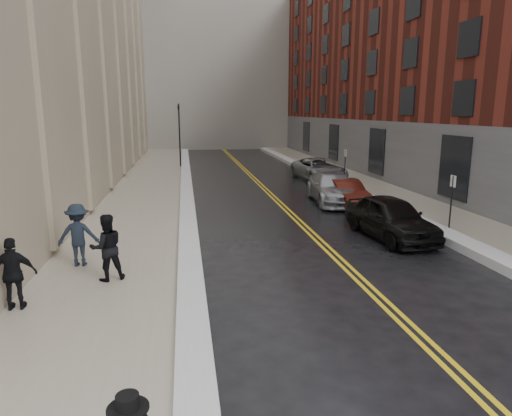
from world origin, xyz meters
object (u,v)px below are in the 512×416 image
object	(u,v)px
car_maroon	(346,193)
car_silver_near	(333,188)
pedestrian_a	(107,247)
pedestrian_b	(78,235)
pedestrian_c	(14,274)
car_silver_far	(319,169)
car_black	(391,218)

from	to	relation	value
car_maroon	car_silver_near	xyz separation A→B (m)	(-0.41, 0.84, 0.11)
pedestrian_a	pedestrian_b	bearing A→B (deg)	-73.13
pedestrian_c	car_maroon	bearing A→B (deg)	-141.88
car_silver_far	car_black	bearing A→B (deg)	-103.16
car_black	car_silver_far	size ratio (longest dim) A/B	0.86
car_maroon	pedestrian_c	xyz separation A→B (m)	(-11.87, -10.86, 0.36)
pedestrian_a	pedestrian_c	distance (m)	2.41
car_silver_near	car_silver_far	xyz separation A→B (m)	(1.55, 7.67, -0.02)
pedestrian_b	pedestrian_c	size ratio (longest dim) A/B	1.09
car_black	pedestrian_b	distance (m)	10.78
car_silver_far	pedestrian_b	xyz separation A→B (m)	(-12.22, -16.39, 0.34)
car_silver_far	pedestrian_a	bearing A→B (deg)	-129.10
car_silver_near	pedestrian_c	size ratio (longest dim) A/B	3.07
car_black	car_silver_near	bearing A→B (deg)	84.08
car_silver_near	car_silver_far	distance (m)	7.82
pedestrian_c	car_black	bearing A→B (deg)	-161.39
car_black	pedestrian_b	xyz separation A→B (m)	(-10.62, -1.84, 0.29)
car_maroon	car_silver_near	world-z (taller)	car_silver_near
car_maroon	car_silver_far	world-z (taller)	car_silver_far
car_silver_near	pedestrian_a	distance (m)	13.97
car_maroon	car_silver_far	size ratio (longest dim) A/B	0.73
pedestrian_a	pedestrian_b	size ratio (longest dim) A/B	0.98
car_silver_near	car_maroon	bearing A→B (deg)	-59.31
pedestrian_a	pedestrian_c	world-z (taller)	pedestrian_a
car_silver_near	car_silver_far	bearing A→B (deg)	83.22
car_silver_far	pedestrian_b	size ratio (longest dim) A/B	2.87
car_black	pedestrian_b	bearing A→B (deg)	-175.64
car_black	pedestrian_b	size ratio (longest dim) A/B	2.48
car_silver_far	pedestrian_a	size ratio (longest dim) A/B	2.93
car_black	pedestrian_b	world-z (taller)	pedestrian_b
pedestrian_a	pedestrian_b	world-z (taller)	pedestrian_b
car_silver_far	pedestrian_b	distance (m)	20.44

